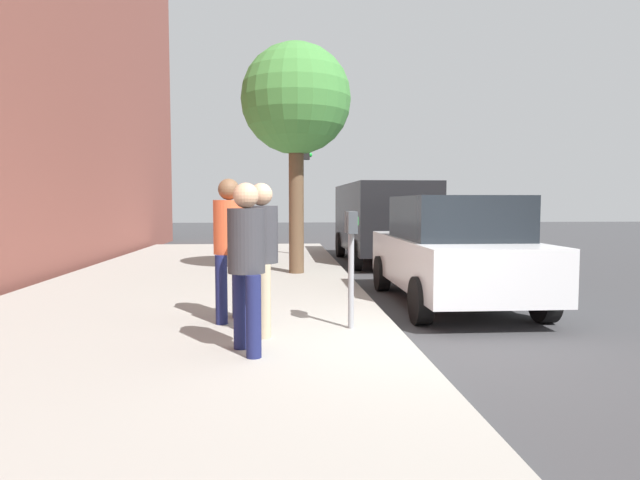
{
  "coord_description": "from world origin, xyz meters",
  "views": [
    {
      "loc": [
        -6.01,
        1.41,
        1.66
      ],
      "look_at": [
        1.02,
        0.91,
        1.17
      ],
      "focal_mm": 30.29,
      "sensor_mm": 36.0,
      "label": 1
    }
  ],
  "objects_px": {
    "parking_meter": "(351,244)",
    "pedestrian_at_meter": "(262,246)",
    "parked_van_far": "(381,218)",
    "street_tree": "(296,101)",
    "parking_officer": "(229,237)",
    "traffic_signal": "(303,172)",
    "parked_sedan_near": "(452,250)",
    "pedestrian_bystander": "(246,254)"
  },
  "relations": [
    {
      "from": "parking_officer",
      "to": "pedestrian_at_meter",
      "type": "bearing_deg",
      "value": -32.73
    },
    {
      "from": "parking_meter",
      "to": "traffic_signal",
      "type": "distance_m",
      "value": 9.54
    },
    {
      "from": "pedestrian_at_meter",
      "to": "parking_officer",
      "type": "distance_m",
      "value": 0.84
    },
    {
      "from": "pedestrian_bystander",
      "to": "parked_sedan_near",
      "type": "xyz_separation_m",
      "value": [
        3.16,
        -3.12,
        -0.25
      ]
    },
    {
      "from": "parking_officer",
      "to": "parked_van_far",
      "type": "height_order",
      "value": "parked_van_far"
    },
    {
      "from": "parking_meter",
      "to": "parking_officer",
      "type": "height_order",
      "value": "parking_officer"
    },
    {
      "from": "parking_meter",
      "to": "parked_sedan_near",
      "type": "height_order",
      "value": "parked_sedan_near"
    },
    {
      "from": "parking_officer",
      "to": "parked_sedan_near",
      "type": "distance_m",
      "value": 3.82
    },
    {
      "from": "parked_sedan_near",
      "to": "parking_meter",
      "type": "bearing_deg",
      "value": 138.2
    },
    {
      "from": "pedestrian_bystander",
      "to": "traffic_signal",
      "type": "bearing_deg",
      "value": 60.76
    },
    {
      "from": "parked_van_far",
      "to": "traffic_signal",
      "type": "distance_m",
      "value": 2.71
    },
    {
      "from": "traffic_signal",
      "to": "parking_meter",
      "type": "bearing_deg",
      "value": -178.71
    },
    {
      "from": "pedestrian_bystander",
      "to": "parking_officer",
      "type": "relative_size",
      "value": 0.94
    },
    {
      "from": "parking_officer",
      "to": "parked_sedan_near",
      "type": "height_order",
      "value": "parking_officer"
    },
    {
      "from": "parking_officer",
      "to": "traffic_signal",
      "type": "distance_m",
      "value": 9.12
    },
    {
      "from": "parking_meter",
      "to": "traffic_signal",
      "type": "height_order",
      "value": "traffic_signal"
    },
    {
      "from": "parking_meter",
      "to": "pedestrian_bystander",
      "type": "distance_m",
      "value": 1.54
    },
    {
      "from": "street_tree",
      "to": "pedestrian_bystander",
      "type": "bearing_deg",
      "value": 173.89
    },
    {
      "from": "pedestrian_bystander",
      "to": "traffic_signal",
      "type": "xyz_separation_m",
      "value": [
        10.43,
        -0.97,
        1.43
      ]
    },
    {
      "from": "parking_officer",
      "to": "traffic_signal",
      "type": "height_order",
      "value": "traffic_signal"
    },
    {
      "from": "parked_sedan_near",
      "to": "parked_van_far",
      "type": "height_order",
      "value": "parked_van_far"
    },
    {
      "from": "parked_van_far",
      "to": "street_tree",
      "type": "relative_size",
      "value": 1.07
    },
    {
      "from": "parking_officer",
      "to": "parked_van_far",
      "type": "relative_size",
      "value": 0.35
    },
    {
      "from": "parked_sedan_near",
      "to": "parked_van_far",
      "type": "relative_size",
      "value": 0.84
    },
    {
      "from": "pedestrian_at_meter",
      "to": "pedestrian_bystander",
      "type": "bearing_deg",
      "value": -108.75
    },
    {
      "from": "parking_meter",
      "to": "pedestrian_at_meter",
      "type": "xyz_separation_m",
      "value": [
        -0.21,
        1.06,
        0.0
      ]
    },
    {
      "from": "parked_van_far",
      "to": "traffic_signal",
      "type": "bearing_deg",
      "value": 65.1
    },
    {
      "from": "parking_meter",
      "to": "parked_van_far",
      "type": "bearing_deg",
      "value": -12.91
    },
    {
      "from": "street_tree",
      "to": "traffic_signal",
      "type": "height_order",
      "value": "street_tree"
    },
    {
      "from": "pedestrian_at_meter",
      "to": "parked_van_far",
      "type": "height_order",
      "value": "parked_van_far"
    },
    {
      "from": "pedestrian_at_meter",
      "to": "traffic_signal",
      "type": "height_order",
      "value": "traffic_signal"
    },
    {
      "from": "street_tree",
      "to": "parking_meter",
      "type": "bearing_deg",
      "value": -174.37
    },
    {
      "from": "traffic_signal",
      "to": "parked_sedan_near",
      "type": "bearing_deg",
      "value": -163.55
    },
    {
      "from": "parked_van_far",
      "to": "traffic_signal",
      "type": "relative_size",
      "value": 1.45
    },
    {
      "from": "traffic_signal",
      "to": "parked_van_far",
      "type": "bearing_deg",
      "value": -114.9
    },
    {
      "from": "pedestrian_bystander",
      "to": "parking_meter",
      "type": "bearing_deg",
      "value": 16.17
    },
    {
      "from": "street_tree",
      "to": "traffic_signal",
      "type": "distance_m",
      "value": 4.4
    },
    {
      "from": "pedestrian_at_meter",
      "to": "street_tree",
      "type": "distance_m",
      "value": 6.06
    },
    {
      "from": "pedestrian_at_meter",
      "to": "traffic_signal",
      "type": "xyz_separation_m",
      "value": [
        9.64,
        -0.85,
        1.41
      ]
    },
    {
      "from": "pedestrian_bystander",
      "to": "parked_sedan_near",
      "type": "distance_m",
      "value": 4.44
    },
    {
      "from": "pedestrian_bystander",
      "to": "parked_van_far",
      "type": "xyz_separation_m",
      "value": [
        9.43,
        -3.12,
        0.11
      ]
    },
    {
      "from": "parking_meter",
      "to": "street_tree",
      "type": "xyz_separation_m",
      "value": [
        5.22,
        0.52,
        2.65
      ]
    }
  ]
}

